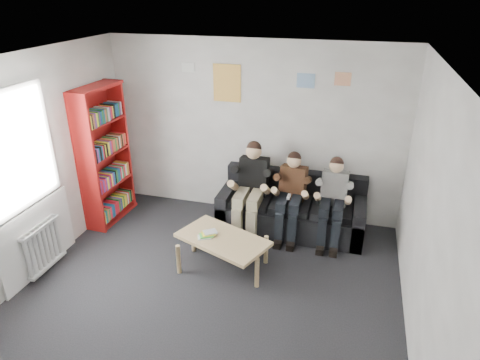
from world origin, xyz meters
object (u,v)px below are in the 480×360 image
object	(u,v)px
sofa	(292,210)
coffee_table	(223,241)
person_left	(250,189)
person_middle	(291,196)
bookshelf	(105,156)
person_right	(332,202)

from	to	relation	value
sofa	coffee_table	distance (m)	1.42
sofa	person_left	bearing A→B (deg)	-161.42
coffee_table	person_middle	xyz separation A→B (m)	(0.68, 1.05, 0.22)
bookshelf	sofa	bearing A→B (deg)	12.00
sofa	coffee_table	xyz separation A→B (m)	(-0.68, -1.24, 0.11)
person_right	bookshelf	bearing A→B (deg)	-174.34
person_middle	bookshelf	bearing A→B (deg)	-168.61
person_right	person_left	bearing A→B (deg)	-178.12
person_middle	person_right	xyz separation A→B (m)	(0.59, 0.00, -0.01)
coffee_table	person_middle	bearing A→B (deg)	56.95
coffee_table	sofa	bearing A→B (deg)	61.21
coffee_table	bookshelf	bearing A→B (deg)	158.83
person_left	coffee_table	bearing A→B (deg)	-95.87
sofa	bookshelf	bearing A→B (deg)	-171.15
sofa	person_right	bearing A→B (deg)	-18.03
person_middle	sofa	bearing A→B (deg)	96.47
bookshelf	person_middle	bearing A→B (deg)	8.08
bookshelf	person_left	bearing A→B (deg)	9.26
person_left	person_middle	size ratio (longest dim) A/B	1.08
sofa	person_left	world-z (taller)	person_left
person_right	sofa	bearing A→B (deg)	163.55
sofa	bookshelf	world-z (taller)	bookshelf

